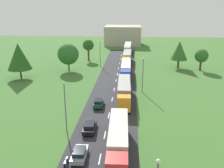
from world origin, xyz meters
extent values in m
cube|color=#2B2B30|center=(0.00, 24.50, 0.03)|extent=(10.00, 140.00, 0.06)
cube|color=white|center=(0.00, 13.95, 0.07)|extent=(0.16, 2.40, 0.01)
cube|color=white|center=(0.00, 20.20, 0.07)|extent=(0.16, 2.40, 0.01)
cube|color=white|center=(0.00, 27.25, 0.07)|extent=(0.16, 2.40, 0.01)
cube|color=white|center=(0.00, 35.13, 0.07)|extent=(0.16, 2.40, 0.01)
cube|color=white|center=(0.00, 41.44, 0.07)|extent=(0.16, 2.40, 0.01)
cube|color=white|center=(0.00, 48.68, 0.07)|extent=(0.16, 2.40, 0.01)
cube|color=white|center=(0.00, 54.88, 0.07)|extent=(0.16, 2.40, 0.01)
cube|color=white|center=(0.00, 61.33, 0.07)|extent=(0.16, 2.40, 0.01)
cube|color=white|center=(0.00, 68.64, 0.07)|extent=(0.16, 2.40, 0.01)
cube|color=white|center=(0.00, 75.43, 0.07)|extent=(0.16, 2.40, 0.01)
cube|color=white|center=(0.00, 82.19, 0.07)|extent=(0.16, 2.40, 0.01)
cube|color=red|center=(2.42, 9.61, 1.95)|extent=(2.51, 2.56, 2.79)
cube|color=beige|center=(2.23, 16.70, 2.26)|extent=(2.79, 11.04, 2.80)
cube|color=black|center=(2.23, 16.70, 0.66)|extent=(1.18, 10.45, 0.24)
cylinder|color=black|center=(3.20, 20.02, 0.56)|extent=(0.38, 1.01, 1.00)
cylinder|color=black|center=(1.10, 19.96, 0.56)|extent=(0.38, 1.01, 1.00)
cylinder|color=black|center=(3.16, 21.34, 0.56)|extent=(0.38, 1.01, 1.00)
cylinder|color=black|center=(1.06, 21.28, 0.56)|extent=(0.38, 1.01, 1.00)
cube|color=orange|center=(2.61, 28.71, 1.92)|extent=(2.49, 2.39, 2.72)
cube|color=black|center=(2.63, 27.60, 2.41)|extent=(2.10, 0.15, 1.20)
cube|color=gray|center=(2.44, 35.95, 2.31)|extent=(2.76, 11.50, 2.90)
cube|color=black|center=(2.44, 35.95, 0.66)|extent=(1.15, 10.89, 0.24)
cylinder|color=black|center=(3.67, 28.15, 0.56)|extent=(0.37, 1.01, 1.00)
cylinder|color=black|center=(1.57, 28.10, 0.56)|extent=(0.37, 1.01, 1.00)
cylinder|color=black|center=(3.41, 39.41, 0.56)|extent=(0.37, 1.01, 1.00)
cylinder|color=black|center=(1.31, 39.36, 0.56)|extent=(0.37, 1.01, 1.00)
cylinder|color=black|center=(3.38, 40.79, 0.56)|extent=(0.37, 1.01, 1.00)
cylinder|color=black|center=(1.28, 40.74, 0.56)|extent=(0.37, 1.01, 1.00)
cube|color=blue|center=(2.46, 46.28, 1.99)|extent=(2.46, 2.56, 2.85)
cube|color=black|center=(2.47, 45.07, 2.50)|extent=(2.10, 0.12, 1.25)
cube|color=beige|center=(2.39, 53.82, 2.23)|extent=(2.60, 11.85, 2.73)
cube|color=black|center=(2.39, 53.82, 0.66)|extent=(0.99, 11.25, 0.24)
cylinder|color=black|center=(3.51, 45.65, 0.56)|extent=(0.36, 1.00, 1.00)
cylinder|color=black|center=(1.41, 45.63, 0.56)|extent=(0.36, 1.00, 1.00)
cylinder|color=black|center=(3.41, 57.37, 0.56)|extent=(0.36, 1.00, 1.00)
cylinder|color=black|center=(1.31, 57.36, 0.56)|extent=(0.36, 1.00, 1.00)
cylinder|color=black|center=(3.40, 58.79, 0.56)|extent=(0.36, 1.00, 1.00)
cylinder|color=black|center=(1.30, 58.78, 0.56)|extent=(0.36, 1.00, 1.00)
cube|color=yellow|center=(2.24, 63.13, 1.87)|extent=(2.50, 2.36, 2.63)
cube|color=black|center=(2.21, 62.04, 2.35)|extent=(2.10, 0.16, 1.16)
cube|color=gray|center=(2.44, 70.06, 2.22)|extent=(2.81, 10.95, 2.71)
cube|color=black|center=(2.44, 70.06, 0.66)|extent=(1.20, 10.36, 0.24)
cylinder|color=black|center=(3.27, 62.52, 0.56)|extent=(0.38, 1.01, 1.00)
cylinder|color=black|center=(1.17, 62.58, 0.56)|extent=(0.38, 1.01, 1.00)
cylinder|color=black|center=(3.58, 73.29, 0.56)|extent=(0.38, 1.01, 1.00)
cylinder|color=black|center=(1.48, 73.35, 0.56)|extent=(0.38, 1.01, 1.00)
cylinder|color=black|center=(3.62, 74.60, 0.56)|extent=(0.38, 1.01, 1.00)
cylinder|color=black|center=(1.52, 74.66, 0.56)|extent=(0.38, 1.01, 1.00)
cube|color=white|center=(2.21, 82.30, 1.95)|extent=(2.49, 2.79, 2.78)
cube|color=black|center=(2.19, 80.99, 2.45)|extent=(2.10, 0.14, 1.22)
cube|color=beige|center=(2.34, 89.60, 2.17)|extent=(2.70, 11.20, 2.61)
cube|color=black|center=(2.34, 89.60, 0.66)|extent=(1.09, 10.61, 0.24)
cylinder|color=black|center=(3.25, 81.59, 0.56)|extent=(0.37, 1.01, 1.00)
cylinder|color=black|center=(1.15, 81.63, 0.56)|extent=(0.37, 1.01, 1.00)
cylinder|color=black|center=(3.45, 92.92, 0.56)|extent=(0.37, 1.01, 1.00)
cylinder|color=black|center=(1.36, 92.96, 0.56)|extent=(0.37, 1.01, 1.00)
cylinder|color=black|center=(3.48, 94.26, 0.56)|extent=(0.37, 1.01, 1.00)
cylinder|color=black|center=(1.38, 94.30, 0.56)|extent=(0.37, 1.01, 1.00)
cube|color=#8C939E|center=(-2.57, 13.84, 0.67)|extent=(1.84, 4.00, 0.58)
cube|color=black|center=(-2.57, 13.64, 1.24)|extent=(1.52, 2.25, 0.56)
cylinder|color=black|center=(-3.38, 15.17, 0.38)|extent=(0.23, 0.64, 0.64)
cylinder|color=black|center=(-1.82, 15.20, 0.38)|extent=(0.23, 0.64, 0.64)
cylinder|color=black|center=(-3.33, 12.47, 0.38)|extent=(0.23, 0.64, 0.64)
cylinder|color=black|center=(-1.77, 12.51, 0.38)|extent=(0.23, 0.64, 0.64)
cube|color=black|center=(-2.50, 21.39, 0.69)|extent=(1.95, 4.55, 0.62)
cube|color=black|center=(-2.49, 21.16, 1.24)|extent=(1.60, 2.57, 0.48)
cylinder|color=black|center=(-3.35, 22.89, 0.38)|extent=(0.24, 0.65, 0.64)
cylinder|color=black|center=(-1.75, 22.94, 0.38)|extent=(0.24, 0.65, 0.64)
cylinder|color=black|center=(-3.25, 19.83, 0.38)|extent=(0.24, 0.65, 0.64)
cylinder|color=black|center=(-1.65, 19.89, 0.38)|extent=(0.24, 0.65, 0.64)
cube|color=#19472D|center=(-2.34, 31.15, 0.72)|extent=(1.79, 4.02, 0.68)
cube|color=black|center=(-2.34, 30.95, 1.31)|extent=(1.49, 2.26, 0.50)
cylinder|color=black|center=(-3.12, 32.50, 0.38)|extent=(0.23, 0.64, 0.64)
cylinder|color=black|center=(-1.58, 32.52, 0.38)|extent=(0.23, 0.64, 0.64)
cylinder|color=black|center=(-3.09, 29.78, 0.38)|extent=(0.23, 0.64, 0.64)
cylinder|color=black|center=(-1.55, 29.80, 0.38)|extent=(0.23, 0.64, 0.64)
cylinder|color=black|center=(-4.00, 13.01, 0.38)|extent=(0.12, 0.64, 0.64)
cylinder|color=black|center=(-4.00, 11.71, 0.38)|extent=(0.14, 0.64, 0.64)
cube|color=blue|center=(-4.00, 12.36, 0.60)|extent=(0.20, 1.40, 0.36)
ellipsoid|color=white|center=(-4.00, 12.51, 0.83)|extent=(0.28, 0.52, 0.28)
sphere|color=silver|center=(5.82, 2.10, 8.23)|extent=(0.36, 0.36, 0.36)
cylinder|color=slate|center=(-6.18, 21.32, 3.87)|extent=(0.18, 0.18, 7.75)
sphere|color=silver|center=(-6.18, 21.32, 7.87)|extent=(0.36, 0.36, 0.36)
cylinder|color=slate|center=(6.38, 40.13, 3.82)|extent=(0.18, 0.18, 7.63)
sphere|color=silver|center=(6.38, 40.13, 7.75)|extent=(0.36, 0.36, 0.36)
cylinder|color=slate|center=(-5.94, 63.67, 3.90)|extent=(0.18, 0.18, 7.80)
sphere|color=silver|center=(-5.94, 63.67, 7.92)|extent=(0.36, 0.36, 0.36)
cylinder|color=#513823|center=(-14.60, 57.74, 1.35)|extent=(0.40, 0.40, 2.69)
sphere|color=#2D6628|center=(-14.60, 57.74, 5.01)|extent=(6.19, 6.19, 6.19)
cylinder|color=#513823|center=(-25.30, 48.61, 1.30)|extent=(0.42, 0.42, 2.61)
cone|color=#23561E|center=(-25.30, 48.61, 6.02)|extent=(6.20, 6.20, 6.81)
cylinder|color=#513823|center=(18.26, 63.23, 1.38)|extent=(0.59, 0.59, 2.76)
cone|color=#2D6628|center=(18.26, 63.23, 5.56)|extent=(5.09, 5.09, 5.60)
cylinder|color=#513823|center=(-11.11, 72.47, 1.98)|extent=(0.62, 0.62, 3.95)
sphere|color=#23561E|center=(-11.11, 72.47, 5.39)|extent=(3.83, 3.83, 3.83)
cylinder|color=#513823|center=(24.42, 61.23, 1.48)|extent=(0.63, 0.63, 2.95)
sphere|color=#2D6628|center=(24.42, 61.23, 4.45)|extent=(3.99, 3.99, 3.99)
cube|color=#B2A899|center=(-0.40, 109.26, 4.44)|extent=(17.00, 13.80, 8.88)
camera|label=1|loc=(3.67, -13.70, 19.09)|focal=40.41mm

